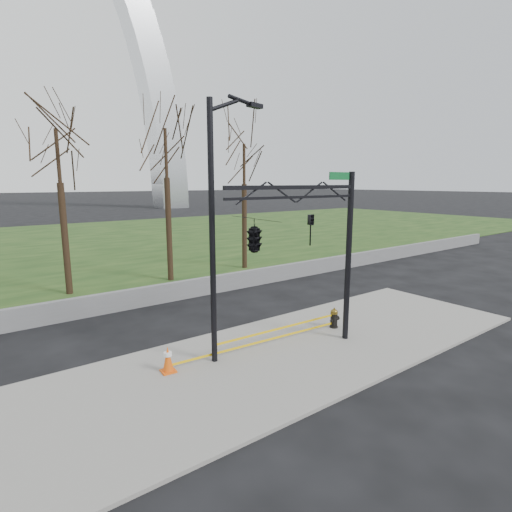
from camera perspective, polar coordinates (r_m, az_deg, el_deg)
ground at (r=14.19m, az=6.59°, el=-13.09°), size 500.00×500.00×0.00m
sidewalk at (r=14.17m, az=6.59°, el=-12.90°), size 18.00×6.00×0.10m
grass_strip at (r=40.81m, az=-23.65°, el=1.65°), size 120.00×40.00×0.06m
guardrail at (r=20.27m, az=-9.12°, el=-4.55°), size 60.00×0.30×0.90m
fire_hydrant at (r=15.98m, az=11.05°, el=-8.69°), size 0.49×0.32×0.79m
traffic_cone at (r=12.50m, az=-12.41°, el=-14.12°), size 0.45×0.45×0.80m
street_light at (r=12.12m, az=-5.53°, el=5.88°), size 2.35×0.75×8.21m
traffic_signal_mast at (r=11.97m, az=2.77°, el=3.23°), size 5.10×2.50×6.00m
caution_tape at (r=14.12m, az=2.03°, el=-11.24°), size 6.73×0.40×0.41m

